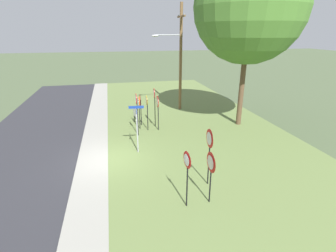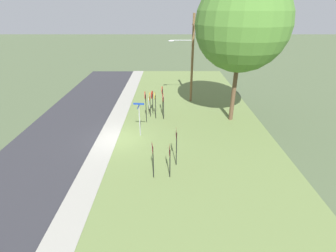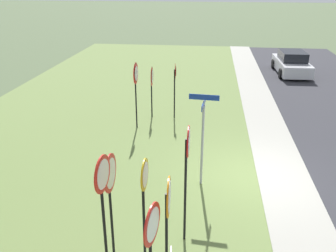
% 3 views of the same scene
% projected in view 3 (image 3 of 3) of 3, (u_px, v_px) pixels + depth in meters
% --- Properties ---
extents(ground_plane, '(160.00, 160.00, 0.00)m').
position_uv_depth(ground_plane, '(257.00, 178.00, 11.04)').
color(ground_plane, '#4C5B3D').
extents(sidewalk_strip, '(44.00, 1.60, 0.06)m').
position_uv_depth(sidewalk_strip, '(284.00, 178.00, 10.94)').
color(sidewalk_strip, '#99968C').
rests_on(sidewalk_strip, ground_plane).
extents(grass_median, '(44.00, 12.00, 0.04)m').
position_uv_depth(grass_median, '(67.00, 166.00, 11.70)').
color(grass_median, olive).
rests_on(grass_median, ground_plane).
extents(stop_sign_near_left, '(0.77, 0.10, 2.32)m').
position_uv_depth(stop_sign_near_left, '(168.00, 208.00, 6.68)').
color(stop_sign_near_left, black).
rests_on(stop_sign_near_left, grass_median).
extents(stop_sign_near_right, '(0.69, 0.11, 2.81)m').
position_uv_depth(stop_sign_near_right, '(103.00, 195.00, 6.46)').
color(stop_sign_near_right, black).
rests_on(stop_sign_near_right, grass_median).
extents(stop_sign_far_left, '(0.74, 0.16, 2.23)m').
position_uv_depth(stop_sign_far_left, '(152.00, 236.00, 6.07)').
color(stop_sign_far_left, black).
rests_on(stop_sign_far_left, grass_median).
extents(stop_sign_far_center, '(0.80, 0.09, 2.44)m').
position_uv_depth(stop_sign_far_center, '(111.00, 184.00, 7.26)').
color(stop_sign_far_center, black).
rests_on(stop_sign_far_center, grass_median).
extents(stop_sign_far_right, '(0.67, 0.09, 2.82)m').
position_uv_depth(stop_sign_far_right, '(187.00, 161.00, 7.64)').
color(stop_sign_far_right, black).
rests_on(stop_sign_far_right, grass_median).
extents(stop_sign_center_tall, '(0.64, 0.10, 2.45)m').
position_uv_depth(stop_sign_center_tall, '(144.00, 191.00, 7.07)').
color(stop_sign_center_tall, black).
rests_on(stop_sign_center_tall, grass_median).
extents(yield_sign_near_left, '(0.82, 0.11, 2.20)m').
position_uv_depth(yield_sign_near_left, '(152.00, 80.00, 15.06)').
color(yield_sign_near_left, black).
rests_on(yield_sign_near_left, grass_median).
extents(yield_sign_near_right, '(0.83, 0.10, 2.64)m').
position_uv_depth(yield_sign_near_right, '(136.00, 79.00, 13.82)').
color(yield_sign_near_right, black).
rests_on(yield_sign_near_right, grass_median).
extents(yield_sign_far_left, '(0.66, 0.13, 2.37)m').
position_uv_depth(yield_sign_far_left, '(175.00, 78.00, 14.94)').
color(yield_sign_far_left, black).
rests_on(yield_sign_far_left, grass_median).
extents(street_name_post, '(0.96, 0.81, 2.73)m').
position_uv_depth(street_name_post, '(203.00, 132.00, 10.04)').
color(street_name_post, '#9EA0A8').
rests_on(street_name_post, grass_median).
extents(parked_sedan_distant, '(4.16, 1.98, 1.39)m').
position_uv_depth(parked_sedan_distant, '(292.00, 63.00, 22.51)').
color(parked_sedan_distant, silver).
rests_on(parked_sedan_distant, road_asphalt).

